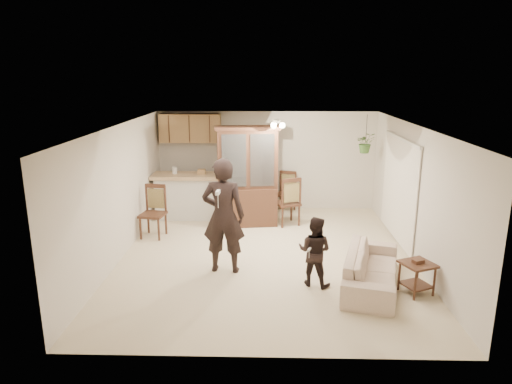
{
  "coord_description": "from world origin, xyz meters",
  "views": [
    {
      "loc": [
        0.02,
        -8.21,
        3.42
      ],
      "look_at": [
        -0.2,
        0.4,
        1.17
      ],
      "focal_mm": 32.0,
      "sensor_mm": 36.0,
      "label": 1
    }
  ],
  "objects_px": {
    "adult": "(224,223)",
    "child": "(315,246)",
    "side_table": "(417,277)",
    "chair_hutch_right": "(287,211)",
    "chair_bar": "(153,223)",
    "sofa": "(372,265)",
    "chair_hutch_left": "(286,201)",
    "china_hutch": "(247,177)"
  },
  "relations": [
    {
      "from": "child",
      "to": "chair_hutch_right",
      "type": "relative_size",
      "value": 1.18
    },
    {
      "from": "china_hutch",
      "to": "chair_hutch_left",
      "type": "bearing_deg",
      "value": 40.58
    },
    {
      "from": "adult",
      "to": "china_hutch",
      "type": "distance_m",
      "value": 2.6
    },
    {
      "from": "side_table",
      "to": "chair_hutch_left",
      "type": "relative_size",
      "value": 0.61
    },
    {
      "from": "sofa",
      "to": "child",
      "type": "distance_m",
      "value": 1.0
    },
    {
      "from": "adult",
      "to": "side_table",
      "type": "relative_size",
      "value": 2.9
    },
    {
      "from": "sofa",
      "to": "side_table",
      "type": "distance_m",
      "value": 0.72
    },
    {
      "from": "sofa",
      "to": "child",
      "type": "xyz_separation_m",
      "value": [
        -0.95,
        0.01,
        0.31
      ]
    },
    {
      "from": "chair_hutch_left",
      "to": "chair_hutch_right",
      "type": "xyz_separation_m",
      "value": [
        -0.01,
        -1.0,
        0.04
      ]
    },
    {
      "from": "sofa",
      "to": "chair_hutch_left",
      "type": "xyz_separation_m",
      "value": [
        -1.26,
        4.14,
        -0.08
      ]
    },
    {
      "from": "sofa",
      "to": "chair_bar",
      "type": "bearing_deg",
      "value": 77.49
    },
    {
      "from": "side_table",
      "to": "chair_bar",
      "type": "bearing_deg",
      "value": 152.88
    },
    {
      "from": "side_table",
      "to": "adult",
      "type": "bearing_deg",
      "value": 166.13
    },
    {
      "from": "side_table",
      "to": "chair_hutch_right",
      "type": "distance_m",
      "value": 3.91
    },
    {
      "from": "adult",
      "to": "child",
      "type": "relative_size",
      "value": 1.33
    },
    {
      "from": "child",
      "to": "sofa",
      "type": "bearing_deg",
      "value": -156.65
    },
    {
      "from": "china_hutch",
      "to": "chair_hutch_left",
      "type": "xyz_separation_m",
      "value": [
        0.93,
        1.04,
        -0.84
      ]
    },
    {
      "from": "adult",
      "to": "chair_hutch_left",
      "type": "bearing_deg",
      "value": -104.61
    },
    {
      "from": "child",
      "to": "chair_bar",
      "type": "distance_m",
      "value": 3.93
    },
    {
      "from": "chair_hutch_left",
      "to": "adult",
      "type": "bearing_deg",
      "value": -92.14
    },
    {
      "from": "side_table",
      "to": "chair_hutch_right",
      "type": "xyz_separation_m",
      "value": [
        -1.93,
        3.4,
        0.05
      ]
    },
    {
      "from": "child",
      "to": "chair_hutch_right",
      "type": "distance_m",
      "value": 3.17
    },
    {
      "from": "sofa",
      "to": "chair_hutch_left",
      "type": "distance_m",
      "value": 4.33
    },
    {
      "from": "child",
      "to": "chair_hutch_right",
      "type": "bearing_deg",
      "value": -60.24
    },
    {
      "from": "child",
      "to": "chair_hutch_left",
      "type": "relative_size",
      "value": 1.32
    },
    {
      "from": "adult",
      "to": "chair_bar",
      "type": "xyz_separation_m",
      "value": [
        -1.69,
        1.7,
        -0.59
      ]
    },
    {
      "from": "sofa",
      "to": "adult",
      "type": "relative_size",
      "value": 1.04
    },
    {
      "from": "china_hutch",
      "to": "side_table",
      "type": "xyz_separation_m",
      "value": [
        2.85,
        -3.35,
        -0.86
      ]
    },
    {
      "from": "side_table",
      "to": "chair_hutch_left",
      "type": "height_order",
      "value": "chair_hutch_left"
    },
    {
      "from": "chair_hutch_right",
      "to": "chair_bar",
      "type": "bearing_deg",
      "value": -4.64
    },
    {
      "from": "sofa",
      "to": "china_hutch",
      "type": "distance_m",
      "value": 3.87
    },
    {
      "from": "adult",
      "to": "chair_hutch_left",
      "type": "relative_size",
      "value": 1.77
    },
    {
      "from": "child",
      "to": "chair_bar",
      "type": "xyz_separation_m",
      "value": [
        -3.23,
        2.21,
        -0.36
      ]
    },
    {
      "from": "child",
      "to": "chair_bar",
      "type": "relative_size",
      "value": 1.21
    },
    {
      "from": "china_hutch",
      "to": "chair_bar",
      "type": "distance_m",
      "value": 2.32
    },
    {
      "from": "sofa",
      "to": "china_hutch",
      "type": "relative_size",
      "value": 0.82
    },
    {
      "from": "chair_hutch_right",
      "to": "sofa",
      "type": "bearing_deg",
      "value": 89.8
    },
    {
      "from": "side_table",
      "to": "chair_bar",
      "type": "height_order",
      "value": "chair_bar"
    },
    {
      "from": "child",
      "to": "side_table",
      "type": "bearing_deg",
      "value": -165.49
    },
    {
      "from": "chair_hutch_right",
      "to": "china_hutch",
      "type": "bearing_deg",
      "value": -19.43
    },
    {
      "from": "adult",
      "to": "china_hutch",
      "type": "relative_size",
      "value": 0.79
    },
    {
      "from": "child",
      "to": "adult",
      "type": "bearing_deg",
      "value": 5.52
    }
  ]
}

